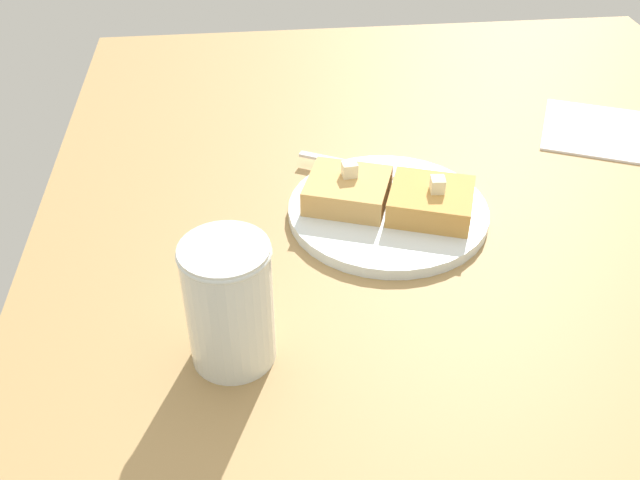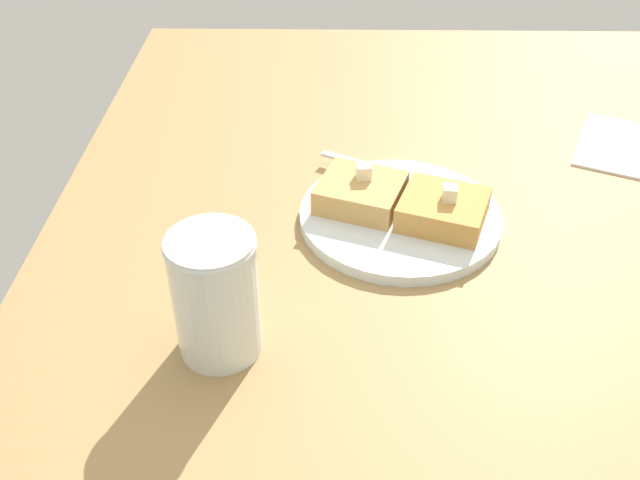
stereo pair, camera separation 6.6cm
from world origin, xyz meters
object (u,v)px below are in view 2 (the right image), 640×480
at_px(plate, 400,216).
at_px(napkin, 637,149).
at_px(syrup_jar, 216,301).
at_px(fork, 392,173).

xyz_separation_m(plate, napkin, (-0.30, -0.15, -0.01)).
bearing_deg(syrup_jar, plate, -131.95).
distance_m(plate, napkin, 0.34).
xyz_separation_m(syrup_jar, napkin, (-0.47, -0.34, -0.05)).
distance_m(fork, syrup_jar, 0.31).
bearing_deg(napkin, plate, 27.03).
height_order(plate, fork, fork).
height_order(plate, napkin, plate).
bearing_deg(plate, napkin, -152.97).
bearing_deg(fork, syrup_jar, 58.00).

